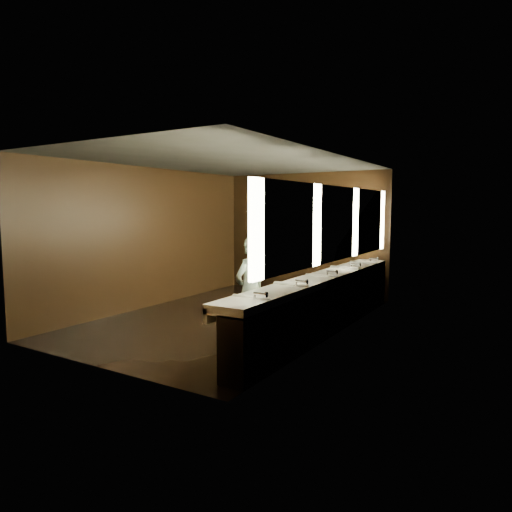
# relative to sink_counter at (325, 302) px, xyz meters

# --- Properties ---
(floor) EXTENTS (6.00, 6.00, 0.00)m
(floor) POSITION_rel_sink_counter_xyz_m (-1.79, 0.00, -0.50)
(floor) COLOR black
(floor) RESTS_ON ground
(ceiling) EXTENTS (4.00, 6.00, 0.02)m
(ceiling) POSITION_rel_sink_counter_xyz_m (-1.79, 0.00, 2.30)
(ceiling) COLOR #2D2D2B
(ceiling) RESTS_ON wall_back
(wall_back) EXTENTS (4.00, 0.02, 2.80)m
(wall_back) POSITION_rel_sink_counter_xyz_m (-1.79, 3.00, 0.90)
(wall_back) COLOR black
(wall_back) RESTS_ON floor
(wall_front) EXTENTS (4.00, 0.02, 2.80)m
(wall_front) POSITION_rel_sink_counter_xyz_m (-1.79, -3.00, 0.90)
(wall_front) COLOR black
(wall_front) RESTS_ON floor
(wall_left) EXTENTS (0.02, 6.00, 2.80)m
(wall_left) POSITION_rel_sink_counter_xyz_m (-3.79, 0.00, 0.90)
(wall_left) COLOR black
(wall_left) RESTS_ON floor
(wall_right) EXTENTS (0.02, 6.00, 2.80)m
(wall_right) POSITION_rel_sink_counter_xyz_m (0.21, 0.00, 0.90)
(wall_right) COLOR black
(wall_right) RESTS_ON floor
(sink_counter) EXTENTS (0.55, 5.40, 1.01)m
(sink_counter) POSITION_rel_sink_counter_xyz_m (0.00, 0.00, 0.00)
(sink_counter) COLOR black
(sink_counter) RESTS_ON floor
(mirror_band) EXTENTS (0.06, 5.03, 1.15)m
(mirror_band) POSITION_rel_sink_counter_xyz_m (0.19, -0.00, 1.25)
(mirror_band) COLOR #FCF8C8
(mirror_band) RESTS_ON wall_right
(person) EXTENTS (0.47, 0.63, 1.59)m
(person) POSITION_rel_sink_counter_xyz_m (-0.68, -1.15, 0.30)
(person) COLOR #90C7D7
(person) RESTS_ON floor
(trash_bin) EXTENTS (0.35, 0.35, 0.52)m
(trash_bin) POSITION_rel_sink_counter_xyz_m (-0.22, -1.91, -0.23)
(trash_bin) COLOR black
(trash_bin) RESTS_ON floor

